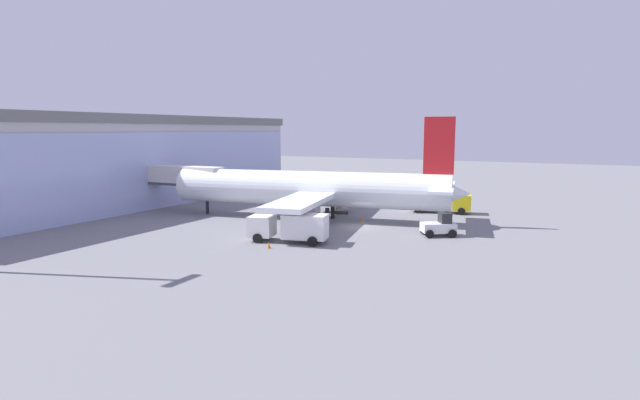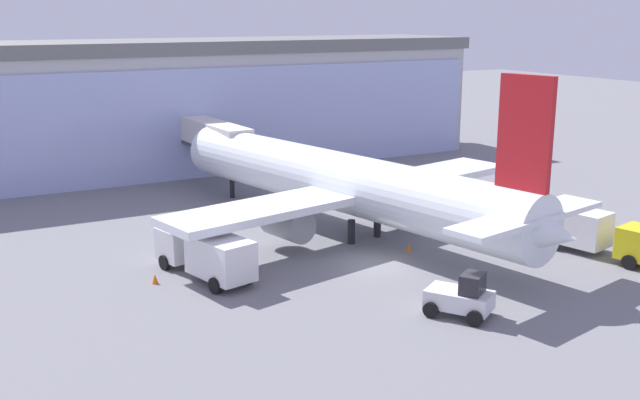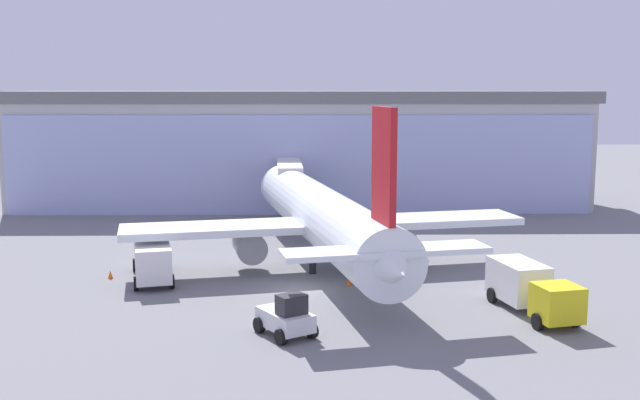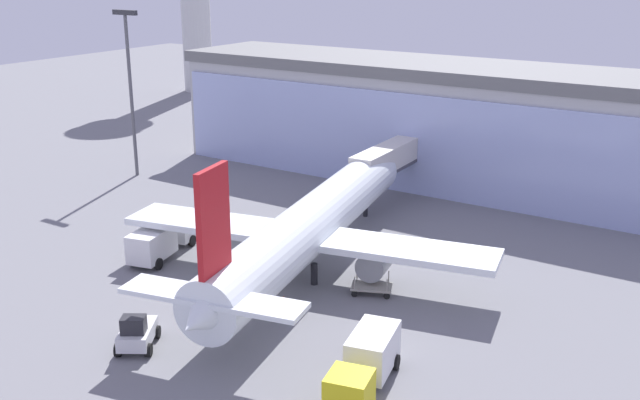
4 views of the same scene
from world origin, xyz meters
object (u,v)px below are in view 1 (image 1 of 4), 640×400
catering_truck (291,227)px  airplane (313,189)px  jet_bridge (171,176)px  safety_cone_wingtip (269,245)px  safety_cone_nose (362,219)px  baggage_cart (342,209)px  fuel_truck (438,201)px  pushback_tug (439,226)px

catering_truck → airplane: bearing=-84.7°
jet_bridge → safety_cone_wingtip: bearing=150.3°
safety_cone_nose → safety_cone_wingtip: (-15.82, 2.22, 0.00)m
airplane → baggage_cart: (5.82, -0.94, -3.04)m
baggage_cart → jet_bridge: bearing=89.9°
airplane → fuel_truck: size_ratio=4.69×
catering_truck → safety_cone_wingtip: bearing=66.8°
baggage_cart → safety_cone_nose: baggage_cart is taller
jet_bridge → airplane: 19.27m
airplane → pushback_tug: 15.63m
catering_truck → safety_cone_nose: (12.90, -1.70, -1.19)m
baggage_cart → airplane: bearing=147.7°
catering_truck → safety_cone_wingtip: catering_truck is taller
baggage_cart → safety_cone_nose: 6.26m
jet_bridge → catering_truck: size_ratio=1.94×
airplane → fuel_truck: airplane is taller
jet_bridge → pushback_tug: 34.47m
jet_bridge → catering_truck: bearing=157.0°
airplane → catering_truck: 12.17m
catering_truck → safety_cone_nose: bearing=-110.6°
jet_bridge → pushback_tug: jet_bridge is taller
pushback_tug → jet_bridge: bearing=-31.2°
airplane → safety_cone_nose: size_ratio=64.74×
jet_bridge → catering_truck: (-8.69, -22.84, -2.93)m
jet_bridge → fuel_truck: (14.01, -30.70, -2.93)m
catering_truck → baggage_cart: 17.46m
airplane → safety_cone_nose: 6.56m
safety_cone_nose → airplane: bearing=105.5°
fuel_truck → pushback_tug: size_ratio=2.04×
airplane → fuel_truck: 16.37m
pushback_tug → fuel_truck: bearing=-107.1°
airplane → safety_cone_wingtip: (-14.30, -3.26, -3.27)m
fuel_truck → baggage_cart: size_ratio=2.37×
jet_bridge → baggage_cart: bearing=-159.2°
airplane → catering_truck: (-11.38, -3.78, -2.08)m
airplane → pushback_tug: airplane is taller
jet_bridge → safety_cone_nose: (4.21, -24.54, -4.13)m
safety_cone_wingtip → fuel_truck: bearing=-18.1°
safety_cone_nose → catering_truck: bearing=172.5°
catering_truck → safety_cone_wingtip: size_ratio=13.83×
fuel_truck → safety_cone_wingtip: size_ratio=13.82×
safety_cone_wingtip → jet_bridge: bearing=62.5°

